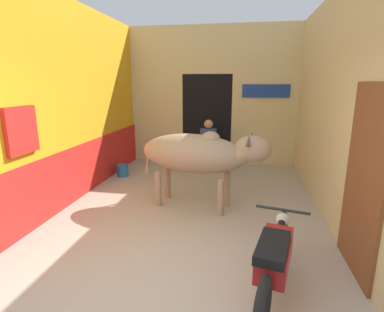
# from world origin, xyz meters

# --- Properties ---
(ground_plane) EXTENTS (30.00, 30.00, 0.00)m
(ground_plane) POSITION_xyz_m (0.00, 0.00, 0.00)
(ground_plane) COLOR tan
(wall_left_shopfront) EXTENTS (0.25, 5.46, 3.49)m
(wall_left_shopfront) POSITION_xyz_m (-2.23, 2.72, 1.69)
(wall_left_shopfront) COLOR orange
(wall_left_shopfront) RESTS_ON ground_plane
(wall_back_with_doorway) EXTENTS (4.29, 0.93, 3.49)m
(wall_back_with_doorway) POSITION_xyz_m (-0.05, 5.75, 1.49)
(wall_back_with_doorway) COLOR #D1BC84
(wall_back_with_doorway) RESTS_ON ground_plane
(wall_right_with_door) EXTENTS (0.22, 5.46, 3.49)m
(wall_right_with_door) POSITION_xyz_m (2.23, 2.68, 1.73)
(wall_right_with_door) COLOR #D1BC84
(wall_right_with_door) RESTS_ON ground_plane
(cow) EXTENTS (2.25, 1.03, 1.35)m
(cow) POSITION_xyz_m (0.12, 2.45, 0.94)
(cow) COLOR tan
(cow) RESTS_ON ground_plane
(motorcycle_near) EXTENTS (0.66, 1.90, 0.74)m
(motorcycle_near) POSITION_xyz_m (1.18, 0.36, 0.42)
(motorcycle_near) COLOR black
(motorcycle_near) RESTS_ON ground_plane
(shopkeeper_seated) EXTENTS (0.37, 0.34, 1.23)m
(shopkeeper_seated) POSITION_xyz_m (-0.00, 4.76, 0.65)
(shopkeeper_seated) COLOR brown
(shopkeeper_seated) RESTS_ON ground_plane
(plastic_stool) EXTENTS (0.32, 0.32, 0.40)m
(plastic_stool) POSITION_xyz_m (-0.30, 4.70, 0.22)
(plastic_stool) COLOR beige
(plastic_stool) RESTS_ON ground_plane
(bucket) EXTENTS (0.26, 0.26, 0.26)m
(bucket) POSITION_xyz_m (-1.87, 3.90, 0.13)
(bucket) COLOR #23669E
(bucket) RESTS_ON ground_plane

